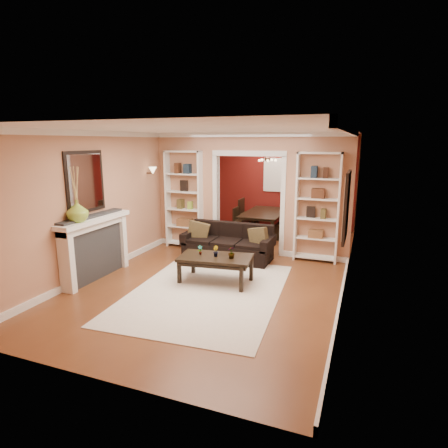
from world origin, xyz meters
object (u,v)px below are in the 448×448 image
at_px(bookshelf_left, 184,200).
at_px(bookshelf_right, 317,208).
at_px(dining_table, 266,224).
at_px(sofa, 228,242).
at_px(coffee_table, 216,269).
at_px(fireplace, 97,248).

xyz_separation_m(bookshelf_left, bookshelf_right, (3.10, 0.00, 0.00)).
bearing_deg(dining_table, sofa, 174.79).
bearing_deg(coffee_table, sofa, 93.61).
bearing_deg(sofa, dining_table, 84.79).
bearing_deg(bookshelf_left, sofa, -23.69).
bearing_deg(fireplace, coffee_table, 15.53).
bearing_deg(fireplace, bookshelf_left, 77.95).
xyz_separation_m(sofa, bookshelf_left, (-1.32, 0.58, 0.77)).
relative_size(sofa, bookshelf_left, 0.84).
distance_m(coffee_table, bookshelf_right, 2.62).
xyz_separation_m(coffee_table, fireplace, (-2.13, -0.59, 0.33)).
distance_m(fireplace, dining_table, 4.81).
distance_m(sofa, coffee_table, 1.39).
height_order(sofa, bookshelf_right, bookshelf_right).
height_order(coffee_table, bookshelf_left, bookshelf_left).
bearing_deg(dining_table, coffee_table, -179.23).
bearing_deg(dining_table, bookshelf_right, -139.11).
relative_size(bookshelf_left, bookshelf_right, 1.00).
distance_m(sofa, dining_table, 2.39).
height_order(bookshelf_left, dining_table, bookshelf_left).
bearing_deg(coffee_table, bookshelf_left, 121.83).
xyz_separation_m(coffee_table, bookshelf_left, (-1.59, 1.94, 0.90)).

